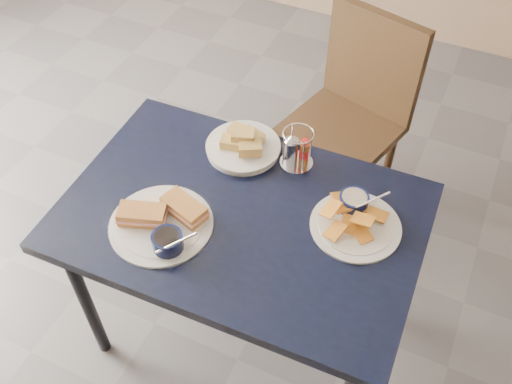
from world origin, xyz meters
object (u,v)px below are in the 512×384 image
at_px(dining_table, 242,228).
at_px(plantain_plate, 354,217).
at_px(sandwich_plate, 163,222).
at_px(chair_far, 350,103).
at_px(bread_basket, 243,145).
at_px(condiment_caddy, 296,150).

distance_m(dining_table, plantain_plate, 0.35).
xyz_separation_m(dining_table, plantain_plate, (0.32, 0.11, 0.09)).
relative_size(dining_table, sandwich_plate, 3.47).
bearing_deg(plantain_plate, sandwich_plate, -153.00).
height_order(chair_far, plantain_plate, chair_far).
bearing_deg(dining_table, bread_basket, 114.48).
bearing_deg(plantain_plate, dining_table, -160.29).
bearing_deg(bread_basket, dining_table, -65.52).
bearing_deg(chair_far, plantain_plate, -72.62).
bearing_deg(condiment_caddy, dining_table, -103.78).
height_order(sandwich_plate, condiment_caddy, condiment_caddy).
xyz_separation_m(dining_table, sandwich_plate, (-0.19, -0.14, 0.10)).
bearing_deg(dining_table, sandwich_plate, -142.51).
relative_size(dining_table, condiment_caddy, 8.19).
distance_m(dining_table, bread_basket, 0.29).
height_order(plantain_plate, condiment_caddy, condiment_caddy).
relative_size(chair_far, plantain_plate, 3.36).
bearing_deg(plantain_plate, bread_basket, 162.61).
xyz_separation_m(sandwich_plate, bread_basket, (0.07, 0.39, 0.00)).
distance_m(dining_table, condiment_caddy, 0.31).
relative_size(dining_table, plantain_plate, 4.08).
xyz_separation_m(chair_far, condiment_caddy, (-0.01, -0.64, 0.28)).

